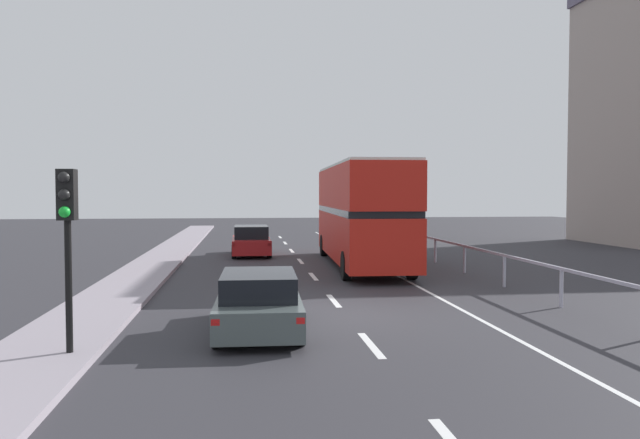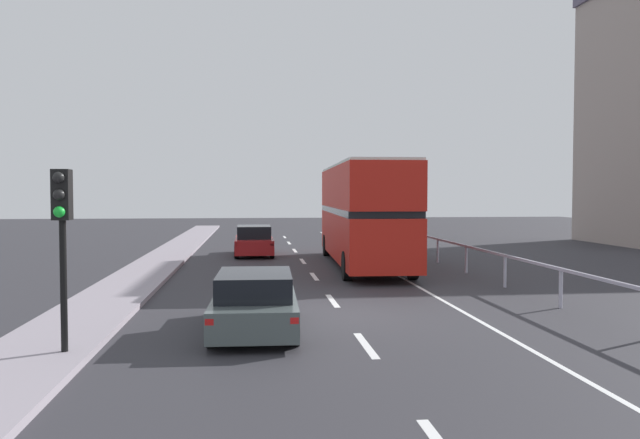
# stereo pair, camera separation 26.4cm
# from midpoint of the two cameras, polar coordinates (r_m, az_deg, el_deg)

# --- Properties ---
(ground_plane) EXTENTS (74.51, 120.00, 0.10)m
(ground_plane) POSITION_cam_midpoint_polar(r_m,az_deg,el_deg) (15.12, 2.66, -9.07)
(ground_plane) COLOR #2E2D33
(near_sidewalk_kerb) EXTENTS (2.04, 80.00, 0.14)m
(near_sidewalk_kerb) POSITION_cam_midpoint_polar(r_m,az_deg,el_deg) (15.39, -20.65, -8.57)
(near_sidewalk_kerb) COLOR gray
(near_sidewalk_kerb) RESTS_ON ground
(lane_paint_markings) EXTENTS (3.19, 46.00, 0.01)m
(lane_paint_markings) POSITION_cam_midpoint_polar(r_m,az_deg,el_deg) (23.51, 4.29, -4.81)
(lane_paint_markings) COLOR silver
(lane_paint_markings) RESTS_ON ground
(bridge_side_railing) EXTENTS (0.10, 42.00, 1.05)m
(bridge_side_railing) POSITION_cam_midpoint_polar(r_m,az_deg,el_deg) (25.06, 12.45, -2.46)
(bridge_side_railing) COLOR #ADA9BB
(bridge_side_railing) RESTS_ON ground
(double_decker_bus_red) EXTENTS (2.92, 11.37, 4.13)m
(double_decker_bus_red) POSITION_cam_midpoint_polar(r_m,az_deg,el_deg) (24.95, 4.33, 0.71)
(double_decker_bus_red) COLOR red
(double_decker_bus_red) RESTS_ON ground
(hatchback_car_near) EXTENTS (1.88, 4.10, 1.30)m
(hatchback_car_near) POSITION_cam_midpoint_polar(r_m,az_deg,el_deg) (13.25, -5.54, -7.74)
(hatchback_car_near) COLOR #485252
(hatchback_car_near) RESTS_ON ground
(traffic_signal_pole) EXTENTS (0.30, 0.42, 3.26)m
(traffic_signal_pole) POSITION_cam_midpoint_polar(r_m,az_deg,el_deg) (11.66, -22.38, 0.37)
(traffic_signal_pole) COLOR black
(traffic_signal_pole) RESTS_ON near_sidewalk_kerb
(sedan_car_ahead) EXTENTS (1.84, 4.21, 1.44)m
(sedan_car_ahead) POSITION_cam_midpoint_polar(r_m,az_deg,el_deg) (29.41, -5.93, -2.03)
(sedan_car_ahead) COLOR maroon
(sedan_car_ahead) RESTS_ON ground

